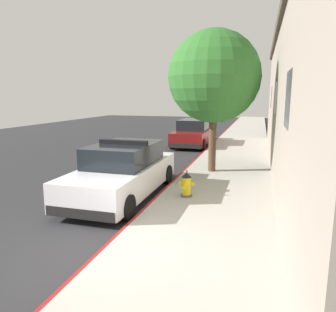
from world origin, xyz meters
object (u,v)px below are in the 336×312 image
object	(u,v)px
fire_hydrant	(186,184)
street_tree	(214,77)
police_cruiser	(123,172)
parked_car_silver_ahead	(194,133)

from	to	relation	value
fire_hydrant	street_tree	xyz separation A→B (m)	(0.22, 3.34, 3.13)
fire_hydrant	street_tree	world-z (taller)	street_tree
police_cruiser	fire_hydrant	size ratio (longest dim) A/B	6.37
police_cruiser	street_tree	size ratio (longest dim) A/B	0.94
police_cruiser	street_tree	xyz separation A→B (m)	(2.13, 3.38, 2.88)
fire_hydrant	street_tree	distance (m)	4.59
parked_car_silver_ahead	fire_hydrant	size ratio (longest dim) A/B	6.37
police_cruiser	street_tree	distance (m)	4.93
police_cruiser	street_tree	bearing A→B (deg)	57.75
fire_hydrant	street_tree	size ratio (longest dim) A/B	0.15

